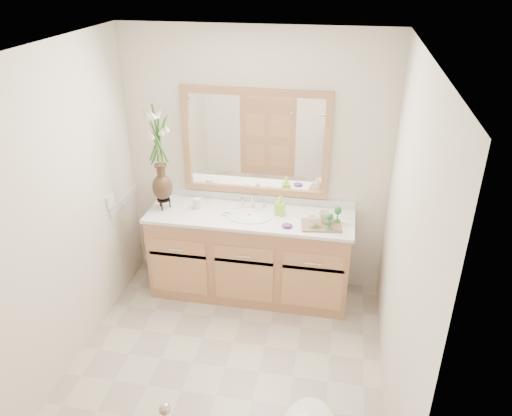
% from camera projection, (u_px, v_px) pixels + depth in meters
% --- Properties ---
extents(floor, '(2.60, 2.60, 0.00)m').
position_uv_depth(floor, '(225.00, 367.00, 3.91)').
color(floor, beige).
rests_on(floor, ground).
extents(ceiling, '(2.40, 2.60, 0.02)m').
position_uv_depth(ceiling, '(214.00, 52.00, 2.82)').
color(ceiling, white).
rests_on(ceiling, wall_back).
extents(wall_back, '(2.40, 0.02, 2.40)m').
position_uv_depth(wall_back, '(256.00, 164.00, 4.51)').
color(wall_back, silver).
rests_on(wall_back, floor).
extents(wall_front, '(2.40, 0.02, 2.40)m').
position_uv_depth(wall_front, '(150.00, 379.00, 2.23)').
color(wall_front, silver).
rests_on(wall_front, floor).
extents(wall_left, '(0.02, 2.60, 2.40)m').
position_uv_depth(wall_left, '(58.00, 220.00, 3.56)').
color(wall_left, silver).
rests_on(wall_left, floor).
extents(wall_right, '(0.02, 2.60, 2.40)m').
position_uv_depth(wall_right, '(403.00, 252.00, 3.17)').
color(wall_right, silver).
rests_on(wall_right, floor).
extents(vanity, '(1.80, 0.55, 0.80)m').
position_uv_depth(vanity, '(250.00, 256.00, 4.62)').
color(vanity, '#B07E55').
rests_on(vanity, floor).
extents(counter, '(1.84, 0.57, 0.03)m').
position_uv_depth(counter, '(250.00, 216.00, 4.43)').
color(counter, silver).
rests_on(counter, vanity).
extents(sink, '(0.38, 0.34, 0.23)m').
position_uv_depth(sink, '(249.00, 221.00, 4.43)').
color(sink, white).
rests_on(sink, counter).
extents(mirror, '(1.32, 0.04, 0.97)m').
position_uv_depth(mirror, '(255.00, 143.00, 4.39)').
color(mirror, white).
rests_on(mirror, wall_back).
extents(switch_plate, '(0.02, 0.12, 0.12)m').
position_uv_depth(switch_plate, '(110.00, 201.00, 4.33)').
color(switch_plate, white).
rests_on(switch_plate, wall_left).
extents(door, '(0.80, 0.03, 2.00)m').
position_uv_depth(door, '(95.00, 398.00, 2.38)').
color(door, '#B07E55').
rests_on(door, floor).
extents(flower_vase, '(0.21, 0.21, 0.88)m').
position_uv_depth(flower_vase, '(159.00, 146.00, 4.27)').
color(flower_vase, black).
rests_on(flower_vase, counter).
extents(tumbler, '(0.07, 0.07, 0.09)m').
position_uv_depth(tumbler, '(197.00, 203.00, 4.52)').
color(tumbler, beige).
rests_on(tumbler, counter).
extents(soap_dish, '(0.09, 0.09, 0.03)m').
position_uv_depth(soap_dish, '(226.00, 213.00, 4.43)').
color(soap_dish, beige).
rests_on(soap_dish, counter).
extents(soap_bottle, '(0.08, 0.08, 0.16)m').
position_uv_depth(soap_bottle, '(280.00, 206.00, 4.39)').
color(soap_bottle, '#9AE034').
rests_on(soap_bottle, counter).
extents(purple_dish, '(0.11, 0.10, 0.03)m').
position_uv_depth(purple_dish, '(287.00, 225.00, 4.21)').
color(purple_dish, '#552775').
rests_on(purple_dish, counter).
extents(tray, '(0.36, 0.27, 0.02)m').
position_uv_depth(tray, '(321.00, 225.00, 4.23)').
color(tray, brown).
rests_on(tray, counter).
extents(mug_left, '(0.10, 0.10, 0.09)m').
position_uv_depth(mug_left, '(313.00, 221.00, 4.19)').
color(mug_left, beige).
rests_on(mug_left, tray).
extents(mug_right, '(0.11, 0.11, 0.11)m').
position_uv_depth(mug_right, '(325.00, 216.00, 4.24)').
color(mug_right, beige).
rests_on(mug_right, tray).
extents(goblet_front, '(0.06, 0.06, 0.14)m').
position_uv_depth(goblet_front, '(330.00, 218.00, 4.12)').
color(goblet_front, '#26722F').
rests_on(goblet_front, tray).
extents(goblet_back, '(0.06, 0.06, 0.14)m').
position_uv_depth(goblet_back, '(338.00, 211.00, 4.23)').
color(goblet_back, '#26722F').
rests_on(goblet_back, tray).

